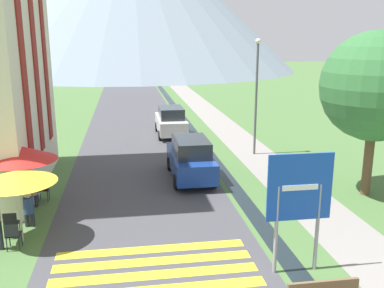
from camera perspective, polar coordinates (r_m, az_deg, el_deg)
name	(u,v)px	position (r m, az deg, el deg)	size (l,w,h in m)	color
ground_plane	(177,136)	(26.75, -2.01, 1.02)	(160.00, 160.00, 0.00)	#476B38
road	(133,111)	(36.38, -7.85, 4.39)	(6.40, 60.00, 0.01)	#424247
footpath	(204,109)	(36.99, 1.67, 4.67)	(2.20, 60.00, 0.01)	gray
drainage_channel	(177,110)	(36.63, -2.04, 4.57)	(0.60, 60.00, 0.00)	black
crosswalk_marking	(154,268)	(11.98, -5.03, -16.14)	(5.44, 2.54, 0.01)	yellow
road_sign	(299,197)	(11.26, 14.10, -6.91)	(1.72, 0.11, 3.23)	gray
parked_car_near	(191,158)	(18.56, -0.19, -1.94)	(1.77, 4.27, 1.82)	navy
parked_car_far	(171,121)	(26.86, -2.83, 3.05)	(1.78, 4.16, 1.82)	silver
cafe_chair_near_left	(11,222)	(14.41, -22.97, -9.60)	(0.40, 0.40, 0.85)	#232328
cafe_chair_middle	(21,201)	(16.04, -21.84, -7.10)	(0.40, 0.40, 0.85)	#232328
cafe_chair_far_right	(31,190)	(17.00, -20.72, -5.80)	(0.40, 0.40, 0.85)	#232328
cafe_chair_nearest	(13,234)	(13.62, -22.80, -10.97)	(0.40, 0.40, 0.85)	#232328
cafe_chair_far_left	(43,188)	(17.07, -19.27, -5.60)	(0.40, 0.40, 0.85)	#232328
cafe_umbrella_front_yellow	(16,177)	(13.55, -22.37, -4.06)	(2.32, 2.32, 2.24)	#B7B2A8
cafe_umbrella_middle_red	(21,153)	(15.43, -21.86, -1.15)	(2.37, 2.37, 2.50)	#B7B2A8
person_seated_far	(29,207)	(14.99, -20.97, -7.88)	(0.32, 0.32, 1.20)	#282833
person_seated_near	(33,189)	(16.62, -20.48, -5.65)	(0.32, 0.32, 1.22)	#282833
streetlamp	(256,88)	(22.29, 8.59, 7.35)	(0.28, 0.28, 5.98)	#515156
tree_by_path	(376,87)	(17.41, 23.31, 7.05)	(4.12, 4.12, 6.31)	brown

